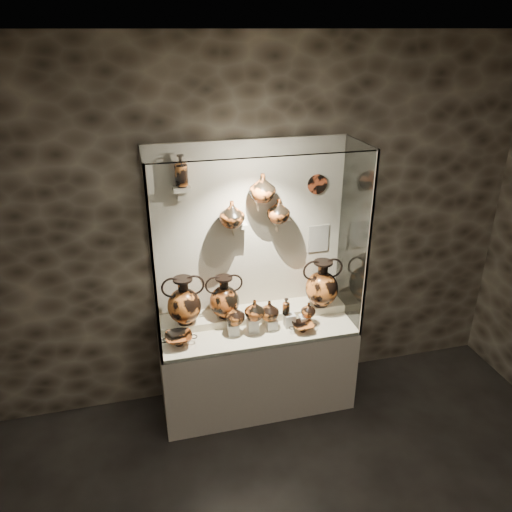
{
  "coord_description": "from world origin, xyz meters",
  "views": [
    {
      "loc": [
        -0.92,
        -1.4,
        3.21
      ],
      "look_at": [
        0.0,
        2.22,
        1.49
      ],
      "focal_mm": 35.0,
      "sensor_mm": 36.0,
      "label": 1
    }
  ],
  "objects_px": {
    "jug_c": "(269,310)",
    "ovoid_vase_c": "(278,210)",
    "jug_e": "(308,310)",
    "kylix_left": "(179,339)",
    "amphora_mid": "(224,297)",
    "ovoid_vase_a": "(232,214)",
    "jug_a": "(235,315)",
    "lekythos_small": "(286,306)",
    "amphora_left": "(184,301)",
    "ovoid_vase_b": "(262,187)",
    "lekythos_tall": "(181,169)",
    "amphora_right": "(322,283)",
    "kylix_right": "(303,326)",
    "jug_b": "(255,310)"
  },
  "relations": [
    {
      "from": "ovoid_vase_c",
      "to": "lekythos_tall",
      "type": "bearing_deg",
      "value": -177.5
    },
    {
      "from": "jug_a",
      "to": "amphora_right",
      "type": "bearing_deg",
      "value": -12.5
    },
    {
      "from": "amphora_mid",
      "to": "jug_c",
      "type": "xyz_separation_m",
      "value": [
        0.36,
        -0.17,
        -0.09
      ]
    },
    {
      "from": "amphora_right",
      "to": "lekythos_tall",
      "type": "distance_m",
      "value": 1.61
    },
    {
      "from": "jug_e",
      "to": "ovoid_vase_c",
      "type": "bearing_deg",
      "value": 136.87
    },
    {
      "from": "jug_e",
      "to": "kylix_left",
      "type": "xyz_separation_m",
      "value": [
        -1.13,
        -0.03,
        -0.09
      ]
    },
    {
      "from": "jug_a",
      "to": "ovoid_vase_c",
      "type": "height_order",
      "value": "ovoid_vase_c"
    },
    {
      "from": "amphora_mid",
      "to": "amphora_right",
      "type": "height_order",
      "value": "amphora_right"
    },
    {
      "from": "jug_e",
      "to": "jug_b",
      "type": "bearing_deg",
      "value": -172.38
    },
    {
      "from": "kylix_left",
      "to": "lekythos_tall",
      "type": "relative_size",
      "value": 1.02
    },
    {
      "from": "amphora_right",
      "to": "jug_c",
      "type": "relative_size",
      "value": 2.53
    },
    {
      "from": "amphora_right",
      "to": "lekythos_small",
      "type": "height_order",
      "value": "amphora_right"
    },
    {
      "from": "amphora_mid",
      "to": "ovoid_vase_a",
      "type": "height_order",
      "value": "ovoid_vase_a"
    },
    {
      "from": "jug_a",
      "to": "lekythos_small",
      "type": "xyz_separation_m",
      "value": [
        0.45,
        -0.0,
        0.02
      ]
    },
    {
      "from": "jug_b",
      "to": "kylix_right",
      "type": "distance_m",
      "value": 0.45
    },
    {
      "from": "amphora_right",
      "to": "lekythos_tall",
      "type": "bearing_deg",
      "value": 164.38
    },
    {
      "from": "lekythos_small",
      "to": "amphora_right",
      "type": "bearing_deg",
      "value": 46.58
    },
    {
      "from": "amphora_left",
      "to": "jug_e",
      "type": "xyz_separation_m",
      "value": [
        1.05,
        -0.18,
        -0.14
      ]
    },
    {
      "from": "amphora_right",
      "to": "lekythos_tall",
      "type": "height_order",
      "value": "lekythos_tall"
    },
    {
      "from": "jug_c",
      "to": "ovoid_vase_c",
      "type": "relative_size",
      "value": 0.86
    },
    {
      "from": "amphora_left",
      "to": "kylix_right",
      "type": "bearing_deg",
      "value": 0.92
    },
    {
      "from": "kylix_left",
      "to": "ovoid_vase_c",
      "type": "distance_m",
      "value": 1.34
    },
    {
      "from": "jug_c",
      "to": "jug_b",
      "type": "bearing_deg",
      "value": -164.47
    },
    {
      "from": "jug_c",
      "to": "ovoid_vase_a",
      "type": "relative_size",
      "value": 0.8
    },
    {
      "from": "jug_b",
      "to": "ovoid_vase_b",
      "type": "distance_m",
      "value": 1.02
    },
    {
      "from": "jug_b",
      "to": "lekythos_small",
      "type": "bearing_deg",
      "value": -20.32
    },
    {
      "from": "lekythos_small",
      "to": "lekythos_tall",
      "type": "bearing_deg",
      "value": -175.58
    },
    {
      "from": "lekythos_small",
      "to": "kylix_left",
      "type": "height_order",
      "value": "lekythos_small"
    },
    {
      "from": "lekythos_tall",
      "to": "ovoid_vase_c",
      "type": "xyz_separation_m",
      "value": [
        0.78,
        -0.04,
        -0.39
      ]
    },
    {
      "from": "lekythos_small",
      "to": "jug_e",
      "type": "bearing_deg",
      "value": 20.28
    },
    {
      "from": "amphora_mid",
      "to": "lekythos_tall",
      "type": "relative_size",
      "value": 1.38
    },
    {
      "from": "jug_c",
      "to": "ovoid_vase_a",
      "type": "height_order",
      "value": "ovoid_vase_a"
    },
    {
      "from": "jug_a",
      "to": "jug_e",
      "type": "xyz_separation_m",
      "value": [
        0.65,
        -0.01,
        -0.04
      ]
    },
    {
      "from": "jug_c",
      "to": "lekythos_tall",
      "type": "height_order",
      "value": "lekythos_tall"
    },
    {
      "from": "jug_b",
      "to": "lekythos_small",
      "type": "xyz_separation_m",
      "value": [
        0.28,
        0.02,
        -0.01
      ]
    },
    {
      "from": "jug_e",
      "to": "kylix_right",
      "type": "xyz_separation_m",
      "value": [
        -0.08,
        -0.09,
        -0.1
      ]
    },
    {
      "from": "jug_a",
      "to": "ovoid_vase_a",
      "type": "relative_size",
      "value": 0.78
    },
    {
      "from": "amphora_left",
      "to": "ovoid_vase_c",
      "type": "bearing_deg",
      "value": 21.68
    },
    {
      "from": "jug_a",
      "to": "ovoid_vase_c",
      "type": "xyz_separation_m",
      "value": [
        0.43,
        0.24,
        0.8
      ]
    },
    {
      "from": "jug_c",
      "to": "kylix_left",
      "type": "bearing_deg",
      "value": -172.41
    },
    {
      "from": "jug_e",
      "to": "ovoid_vase_b",
      "type": "relative_size",
      "value": 0.59
    },
    {
      "from": "jug_a",
      "to": "kylix_left",
      "type": "distance_m",
      "value": 0.5
    },
    {
      "from": "jug_a",
      "to": "lekythos_tall",
      "type": "bearing_deg",
      "value": 117.6
    },
    {
      "from": "amphora_mid",
      "to": "jug_e",
      "type": "height_order",
      "value": "amphora_mid"
    },
    {
      "from": "amphora_right",
      "to": "ovoid_vase_b",
      "type": "distance_m",
      "value": 1.06
    },
    {
      "from": "jug_a",
      "to": "ovoid_vase_c",
      "type": "bearing_deg",
      "value": 5.59
    },
    {
      "from": "jug_b",
      "to": "kylix_right",
      "type": "relative_size",
      "value": 0.77
    },
    {
      "from": "amphora_left",
      "to": "ovoid_vase_b",
      "type": "relative_size",
      "value": 1.89
    },
    {
      "from": "jug_e",
      "to": "kylix_left",
      "type": "bearing_deg",
      "value": -171.13
    },
    {
      "from": "amphora_left",
      "to": "ovoid_vase_b",
      "type": "bearing_deg",
      "value": 21.73
    }
  ]
}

